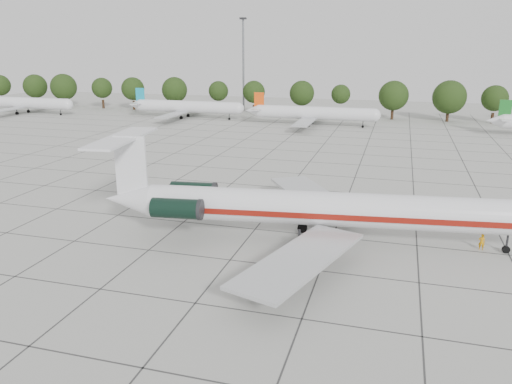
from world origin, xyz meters
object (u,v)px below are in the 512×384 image
bg_airliner_b (187,107)px  floodlight_mast (243,59)px  main_airliner (308,208)px  ground_crew (482,242)px  bg_airliner_a (24,103)px  bg_airliner_c (314,113)px

bg_airliner_b → floodlight_mast: size_ratio=1.11×
main_airliner → ground_crew: size_ratio=26.92×
bg_airliner_a → bg_airliner_b: (46.45, 4.29, 0.00)m
ground_crew → bg_airliner_a: size_ratio=0.06×
ground_crew → bg_airliner_a: bg_airliner_a is taller
main_airliner → bg_airliner_c: size_ratio=1.49×
main_airliner → bg_airliner_c: 72.26m
main_airliner → floodlight_mast: (-35.78, 93.89, 10.79)m
bg_airliner_a → floodlight_mast: size_ratio=1.11×
ground_crew → bg_airliner_c: bearing=-63.9°
main_airliner → floodlight_mast: size_ratio=1.65×
bg_airliner_c → main_airliner: bearing=-80.8°
bg_airliner_b → floodlight_mast: 24.21m
ground_crew → floodlight_mast: bearing=-56.2°
bg_airliner_b → floodlight_mast: bearing=64.6°
main_airliner → bg_airliner_a: main_airliner is taller
bg_airliner_a → floodlight_mast: floodlight_mast is taller
floodlight_mast → main_airliner: bearing=-69.1°
bg_airliner_b → bg_airliner_c: bearing=-5.6°
bg_airliner_c → floodlight_mast: floodlight_mast is taller
ground_crew → bg_airliner_b: (-60.87, 72.07, 2.13)m
bg_airliner_a → floodlight_mast: (55.63, 23.60, 11.37)m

